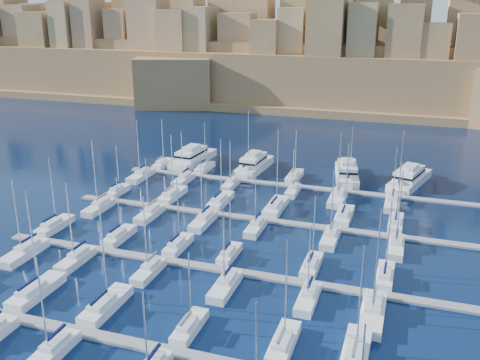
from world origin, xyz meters
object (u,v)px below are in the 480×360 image
(motor_yacht_a, at_px, (192,157))
(motor_yacht_c, at_px, (347,172))
(motor_yacht_d, at_px, (409,178))
(sailboat_2, at_px, (106,305))
(motor_yacht_b, at_px, (254,164))
(sailboat_4, at_px, (283,343))

(motor_yacht_a, bearing_deg, motor_yacht_c, -0.67)
(motor_yacht_c, xyz_separation_m, motor_yacht_d, (14.64, 0.34, 0.00))
(sailboat_2, bearing_deg, motor_yacht_b, 89.47)
(motor_yacht_d, bearing_deg, sailboat_2, -118.98)
(sailboat_4, relative_size, motor_yacht_b, 0.89)
(motor_yacht_b, bearing_deg, motor_yacht_a, 177.45)
(motor_yacht_b, distance_m, motor_yacht_d, 38.22)
(motor_yacht_b, xyz_separation_m, motor_yacht_c, (23.57, 0.30, -0.00))
(sailboat_4, xyz_separation_m, motor_yacht_d, (12.96, 70.76, 0.98))
(sailboat_2, xyz_separation_m, motor_yacht_d, (38.85, 70.14, 0.96))
(motor_yacht_a, relative_size, motor_yacht_c, 1.04)
(sailboat_4, bearing_deg, motor_yacht_d, 79.62)
(motor_yacht_c, bearing_deg, motor_yacht_d, 1.35)
(motor_yacht_a, distance_m, motor_yacht_c, 41.12)
(motor_yacht_a, height_order, motor_yacht_c, same)
(motor_yacht_c, bearing_deg, motor_yacht_b, -179.26)
(sailboat_2, distance_m, motor_yacht_b, 69.50)
(motor_yacht_b, bearing_deg, sailboat_4, -70.20)
(sailboat_2, height_order, sailboat_4, sailboat_2)
(sailboat_4, distance_m, motor_yacht_c, 70.44)
(sailboat_4, xyz_separation_m, motor_yacht_c, (-1.67, 70.42, 0.98))
(sailboat_2, bearing_deg, motor_yacht_c, 70.86)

